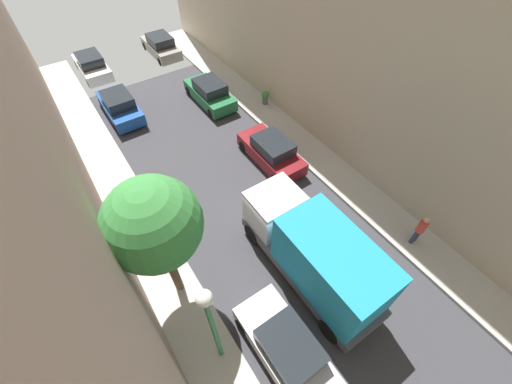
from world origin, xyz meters
TOP-DOWN VIEW (x-y plane):
  - ground at (0.00, 0.00)m, footprint 32.00×32.00m
  - sidewalk_left at (-5.00, 0.00)m, footprint 2.00×44.00m
  - sidewalk_right at (5.00, 0.00)m, footprint 2.00×44.00m
  - parked_car_left_2 at (-2.70, -4.38)m, footprint 1.78×4.20m
  - parked_car_left_3 at (-2.70, 12.73)m, footprint 1.78×4.20m
  - parked_car_left_4 at (-2.70, 18.79)m, footprint 1.78×4.20m
  - parked_car_right_1 at (2.70, 3.93)m, footprint 1.78×4.20m
  - parked_car_right_2 at (2.70, 10.81)m, footprint 1.78×4.20m
  - parked_car_right_3 at (2.70, 18.79)m, footprint 1.78×4.20m
  - delivery_truck at (0.00, -2.52)m, footprint 2.26×6.60m
  - pedestrian at (4.84, -3.91)m, footprint 0.40×0.36m
  - street_tree_0 at (-4.73, 0.02)m, footprint 3.06×3.06m
  - potted_plant_0 at (5.51, 8.48)m, footprint 0.49×0.49m
  - lamp_post at (-4.60, -3.09)m, footprint 0.44×0.44m

SIDE VIEW (x-z plane):
  - ground at x=0.00m, z-range 0.00..0.00m
  - sidewalk_left at x=-5.00m, z-range 0.00..0.15m
  - sidewalk_right at x=5.00m, z-range 0.00..0.15m
  - potted_plant_0 at x=5.51m, z-range 0.21..1.11m
  - parked_car_left_2 at x=-2.70m, z-range -0.06..1.50m
  - parked_car_left_3 at x=-2.70m, z-range -0.06..1.50m
  - parked_car_left_4 at x=-2.70m, z-range -0.06..1.50m
  - parked_car_right_1 at x=2.70m, z-range -0.06..1.50m
  - parked_car_right_2 at x=2.70m, z-range -0.06..1.50m
  - parked_car_right_3 at x=2.70m, z-range -0.06..1.50m
  - pedestrian at x=4.84m, z-range 0.21..1.93m
  - delivery_truck at x=0.00m, z-range 0.10..3.48m
  - lamp_post at x=-4.60m, z-range 1.00..6.20m
  - street_tree_0 at x=-4.73m, z-range 1.57..7.53m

